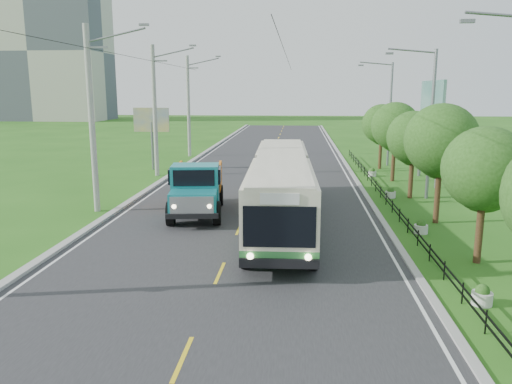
# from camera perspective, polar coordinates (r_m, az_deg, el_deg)

# --- Properties ---
(ground) EXTENTS (240.00, 240.00, 0.00)m
(ground) POSITION_cam_1_polar(r_m,az_deg,el_deg) (18.58, -4.15, -9.24)
(ground) COLOR #245B15
(ground) RESTS_ON ground
(road) EXTENTS (14.00, 120.00, 0.02)m
(road) POSITION_cam_1_polar(r_m,az_deg,el_deg) (37.84, 0.55, 1.50)
(road) COLOR #28282B
(road) RESTS_ON ground
(curb_left) EXTENTS (0.40, 120.00, 0.15)m
(curb_left) POSITION_cam_1_polar(r_m,az_deg,el_deg) (39.02, -10.06, 1.72)
(curb_left) COLOR #9E9E99
(curb_left) RESTS_ON ground
(curb_right) EXTENTS (0.30, 120.00, 0.10)m
(curb_right) POSITION_cam_1_polar(r_m,az_deg,el_deg) (37.98, 11.37, 1.37)
(curb_right) COLOR #9E9E99
(curb_right) RESTS_ON ground
(edge_line_left) EXTENTS (0.12, 120.00, 0.00)m
(edge_line_left) POSITION_cam_1_polar(r_m,az_deg,el_deg) (38.89, -9.27, 1.64)
(edge_line_left) COLOR silver
(edge_line_left) RESTS_ON road
(edge_line_right) EXTENTS (0.12, 120.00, 0.00)m
(edge_line_right) POSITION_cam_1_polar(r_m,az_deg,el_deg) (37.93, 10.62, 1.34)
(edge_line_right) COLOR silver
(edge_line_right) RESTS_ON road
(centre_dash) EXTENTS (0.12, 2.20, 0.00)m
(centre_dash) POSITION_cam_1_polar(r_m,az_deg,el_deg) (18.58, -4.15, -9.18)
(centre_dash) COLOR yellow
(centre_dash) RESTS_ON road
(railing_right) EXTENTS (0.04, 40.00, 0.60)m
(railing_right) POSITION_cam_1_polar(r_m,az_deg,el_deg) (32.21, 14.06, -0.09)
(railing_right) COLOR black
(railing_right) RESTS_ON ground
(pole_near) EXTENTS (3.51, 0.32, 10.00)m
(pole_near) POSITION_cam_1_polar(r_m,az_deg,el_deg) (28.44, -18.21, 7.94)
(pole_near) COLOR gray
(pole_near) RESTS_ON ground
(pole_mid) EXTENTS (3.51, 0.32, 10.00)m
(pole_mid) POSITION_cam_1_polar(r_m,az_deg,el_deg) (39.76, -11.44, 9.13)
(pole_mid) COLOR gray
(pole_mid) RESTS_ON ground
(pole_far) EXTENTS (3.51, 0.32, 10.00)m
(pole_far) POSITION_cam_1_polar(r_m,az_deg,el_deg) (51.38, -7.69, 9.73)
(pole_far) COLOR gray
(pole_far) RESTS_ON ground
(tree_second) EXTENTS (3.18, 3.26, 5.30)m
(tree_second) POSITION_cam_1_polar(r_m,az_deg,el_deg) (20.78, 24.69, 1.99)
(tree_second) COLOR #382314
(tree_second) RESTS_ON ground
(tree_third) EXTENTS (3.60, 3.62, 6.00)m
(tree_third) POSITION_cam_1_polar(r_m,az_deg,el_deg) (26.40, 20.44, 5.15)
(tree_third) COLOR #382314
(tree_third) RESTS_ON ground
(tree_fourth) EXTENTS (3.24, 3.31, 5.40)m
(tree_fourth) POSITION_cam_1_polar(r_m,az_deg,el_deg) (32.23, 17.58, 5.64)
(tree_fourth) COLOR #382314
(tree_fourth) RESTS_ON ground
(tree_fifth) EXTENTS (3.48, 3.52, 5.80)m
(tree_fifth) POSITION_cam_1_polar(r_m,az_deg,el_deg) (38.06, 15.65, 6.97)
(tree_fifth) COLOR #382314
(tree_fifth) RESTS_ON ground
(tree_back) EXTENTS (3.30, 3.36, 5.50)m
(tree_back) POSITION_cam_1_polar(r_m,az_deg,el_deg) (43.97, 14.20, 7.33)
(tree_back) COLOR #382314
(tree_back) RESTS_ON ground
(streetlight_mid) EXTENTS (3.02, 0.20, 9.07)m
(streetlight_mid) POSITION_cam_1_polar(r_m,az_deg,el_deg) (32.18, 19.16, 7.89)
(streetlight_mid) COLOR slate
(streetlight_mid) RESTS_ON ground
(streetlight_far) EXTENTS (3.02, 0.20, 9.07)m
(streetlight_far) POSITION_cam_1_polar(r_m,az_deg,el_deg) (45.87, 14.89, 9.02)
(streetlight_far) COLOR slate
(streetlight_far) RESTS_ON ground
(planter_front) EXTENTS (0.64, 0.64, 0.67)m
(planter_front) POSITION_cam_1_polar(r_m,az_deg,el_deg) (17.41, 24.43, -10.75)
(planter_front) COLOR silver
(planter_front) RESTS_ON ground
(planter_near) EXTENTS (0.64, 0.64, 0.67)m
(planter_near) POSITION_cam_1_polar(r_m,az_deg,el_deg) (24.69, 18.33, -3.86)
(planter_near) COLOR silver
(planter_near) RESTS_ON ground
(planter_mid) EXTENTS (0.64, 0.64, 0.67)m
(planter_mid) POSITION_cam_1_polar(r_m,az_deg,el_deg) (32.32, 15.11, -0.13)
(planter_mid) COLOR silver
(planter_mid) RESTS_ON ground
(planter_far) EXTENTS (0.64, 0.64, 0.67)m
(planter_far) POSITION_cam_1_polar(r_m,az_deg,el_deg) (40.09, 13.13, 2.16)
(planter_far) COLOR silver
(planter_far) RESTS_ON ground
(billboard_left) EXTENTS (3.00, 0.20, 5.20)m
(billboard_left) POSITION_cam_1_polar(r_m,az_deg,el_deg) (43.04, -11.86, 7.64)
(billboard_left) COLOR slate
(billboard_left) RESTS_ON ground
(billboard_right) EXTENTS (0.24, 6.00, 7.30)m
(billboard_right) POSITION_cam_1_polar(r_m,az_deg,el_deg) (38.38, 19.44, 9.01)
(billboard_right) COLOR slate
(billboard_right) RESTS_ON ground
(apartment_near) EXTENTS (28.00, 14.00, 30.00)m
(apartment_near) POSITION_cam_1_polar(r_m,az_deg,el_deg) (126.45, -23.13, 14.41)
(apartment_near) COLOR #B7B2A3
(apartment_near) RESTS_ON ground
(apartment_far) EXTENTS (24.00, 14.00, 26.00)m
(apartment_far) POSITION_cam_1_polar(r_m,az_deg,el_deg) (160.34, -26.94, 12.57)
(apartment_far) COLOR #B7B2A3
(apartment_far) RESTS_ON ground
(bus) EXTENTS (3.27, 17.18, 3.30)m
(bus) POSITION_cam_1_polar(r_m,az_deg,el_deg) (25.24, 2.89, 1.01)
(bus) COLOR #317C39
(bus) RESTS_ON ground
(dump_truck) EXTENTS (3.36, 7.00, 2.83)m
(dump_truck) POSITION_cam_1_polar(r_m,az_deg,el_deg) (27.01, -6.77, 0.81)
(dump_truck) COLOR #167D85
(dump_truck) RESTS_ON ground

